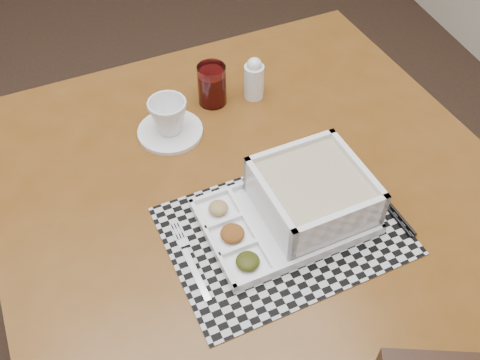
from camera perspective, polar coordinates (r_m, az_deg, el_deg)
name	(u,v)px	position (r m, az deg, el deg)	size (l,w,h in m)	color
dining_table	(254,210)	(1.18, 1.55, -3.17)	(1.16, 1.16, 0.79)	#56310F
placemat	(284,231)	(1.05, 4.68, -5.41)	(0.45, 0.32, 0.00)	#B3B3BB
serving_tray	(306,200)	(1.05, 7.01, -2.13)	(0.34, 0.25, 0.10)	white
fork	(190,258)	(1.01, -5.32, -8.29)	(0.04, 0.19, 0.00)	silver
spoon	(346,171)	(1.16, 11.29, 0.97)	(0.04, 0.18, 0.01)	silver
chopsticks	(378,193)	(1.13, 14.47, -1.33)	(0.04, 0.24, 0.01)	black
saucer	(170,131)	(1.24, -7.44, 5.16)	(0.15, 0.15, 0.01)	white
cup	(168,116)	(1.21, -7.65, 6.76)	(0.09, 0.09, 0.08)	white
juice_glass	(212,86)	(1.29, -3.00, 9.97)	(0.07, 0.07, 0.10)	white
creamer_bottle	(254,79)	(1.30, 1.50, 10.77)	(0.05, 0.05, 0.11)	white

